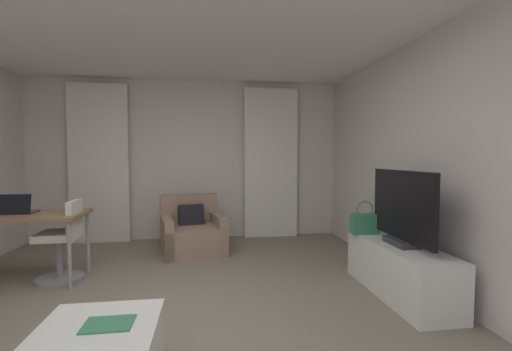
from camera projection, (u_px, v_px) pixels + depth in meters
name	position (u px, v px, depth m)	size (l,w,h in m)	color
ground_plane	(169.00, 326.00, 2.71)	(12.00, 12.00, 0.00)	gray
wall_window	(188.00, 160.00, 5.63)	(5.12, 0.06, 2.60)	silver
wall_right	(460.00, 163.00, 2.99)	(0.06, 6.12, 2.60)	silver
curtain_left_panel	(99.00, 164.00, 5.31)	(0.90, 0.06, 2.50)	silver
curtain_right_panel	(271.00, 163.00, 5.70)	(0.90, 0.06, 2.50)	silver
armchair	(192.00, 233.00, 4.83)	(0.99, 0.97, 0.79)	#997A66
desk	(10.00, 220.00, 3.62)	(1.48, 0.64, 0.74)	olive
desk_chair	(63.00, 245.00, 3.70)	(0.48, 0.48, 0.88)	gray
laptop	(18.00, 209.00, 3.66)	(0.32, 0.25, 0.22)	#2D2D33
magazine_open	(108.00, 324.00, 1.97)	(0.28, 0.20, 0.01)	#387F5B
tv_console	(399.00, 270.00, 3.31)	(0.47, 1.36, 0.50)	white
tv_flatscreen	(402.00, 210.00, 3.25)	(0.20, 1.00, 0.72)	#333338
handbag_primary	(365.00, 223.00, 3.76)	(0.30, 0.14, 0.37)	#387F5B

